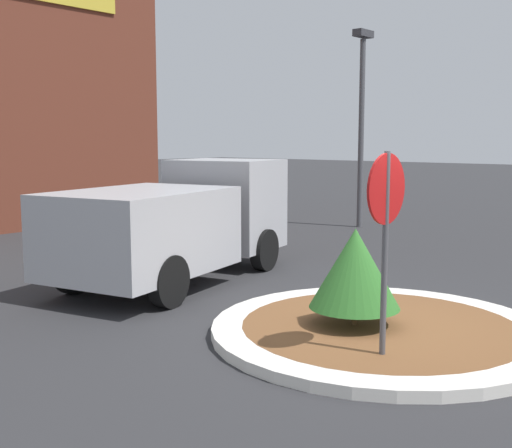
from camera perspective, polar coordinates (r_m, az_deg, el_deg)
The scene contains 6 objects.
ground_plane at distance 8.77m, azimuth 10.98°, elevation -9.70°, with size 120.00×120.00×0.00m, color #2D2D30.
traffic_island at distance 8.75m, azimuth 10.99°, elevation -9.26°, with size 4.48×4.48×0.14m.
stop_sign at distance 7.27m, azimuth 11.46°, elevation 0.61°, with size 0.80×0.07×2.45m.
island_shrub at distance 8.51m, azimuth 8.78°, elevation -3.90°, with size 1.20×1.20×1.29m.
utility_truck at distance 11.76m, azimuth -6.86°, elevation 0.33°, with size 5.49×3.13×2.17m.
light_pole at distance 19.09m, azimuth 9.37°, elevation 9.83°, with size 0.70×0.30×5.67m.
Camera 1 is at (-7.31, -4.09, 2.58)m, focal length 45.00 mm.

